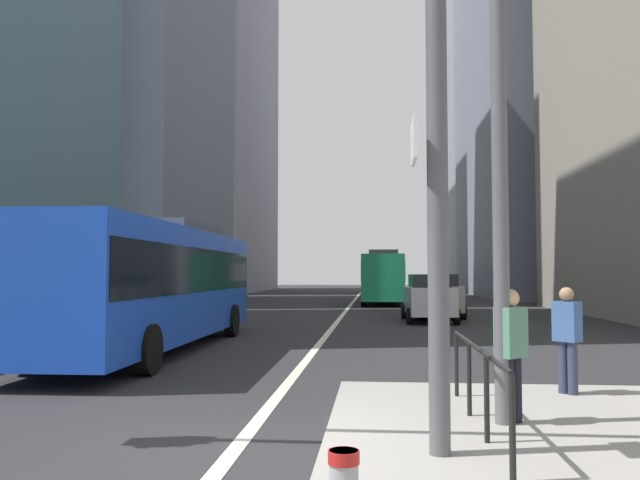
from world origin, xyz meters
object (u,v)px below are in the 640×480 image
object	(u,v)px
traffic_signal_gantry	(216,74)
pedestrian_waiting	(511,349)
city_bus_red_distant	(382,274)
street_lamp_post	(498,14)
city_bus_red_receding	(385,275)
car_receding_near	(429,297)
car_oncoming_mid	(193,298)
pedestrian_walking	(567,335)
car_receding_far	(438,295)
city_bus_blue_oncoming	(155,279)

from	to	relation	value
traffic_signal_gantry	pedestrian_waiting	distance (m)	4.82
city_bus_red_distant	street_lamp_post	world-z (taller)	street_lamp_post
city_bus_red_receding	car_receding_near	world-z (taller)	city_bus_red_receding
car_oncoming_mid	pedestrian_walking	distance (m)	18.60
city_bus_red_receding	traffic_signal_gantry	bearing A→B (deg)	-93.63
street_lamp_post	pedestrian_waiting	bearing A→B (deg)	21.74
car_oncoming_mid	car_receding_far	size ratio (longest dim) A/B	0.92
city_bus_red_receding	pedestrian_walking	bearing A→B (deg)	-85.76
city_bus_red_distant	car_receding_far	distance (m)	35.40
car_receding_far	car_oncoming_mid	bearing A→B (deg)	-159.33
car_receding_far	traffic_signal_gantry	distance (m)	23.46
car_receding_far	traffic_signal_gantry	xyz separation A→B (m)	(-4.48, -22.81, 3.16)
city_bus_red_receding	pedestrian_walking	world-z (taller)	city_bus_red_receding
car_receding_near	pedestrian_walking	bearing A→B (deg)	-87.31
car_receding_far	traffic_signal_gantry	world-z (taller)	traffic_signal_gantry
car_oncoming_mid	pedestrian_walking	world-z (taller)	car_oncoming_mid
car_oncoming_mid	street_lamp_post	size ratio (longest dim) A/B	0.52
car_receding_near	pedestrian_waiting	size ratio (longest dim) A/B	2.73
city_bus_red_receding	city_bus_red_distant	world-z (taller)	same
city_bus_blue_oncoming	city_bus_red_distant	size ratio (longest dim) A/B	1.03
car_oncoming_mid	street_lamp_post	xyz separation A→B (m)	(8.96, -17.55, 4.29)
city_bus_red_receding	traffic_signal_gantry	size ratio (longest dim) A/B	1.61
street_lamp_post	car_receding_near	bearing A→B (deg)	88.18
car_receding_far	traffic_signal_gantry	size ratio (longest dim) A/B	0.66
traffic_signal_gantry	city_bus_red_distant	bearing A→B (deg)	87.75
city_bus_blue_oncoming	car_receding_near	xyz separation A→B (m)	(7.84, 10.64, -0.85)
car_receding_near	pedestrian_waiting	xyz separation A→B (m)	(-0.48, -18.63, 0.07)
city_bus_red_receding	street_lamp_post	size ratio (longest dim) A/B	1.41
traffic_signal_gantry	pedestrian_walking	bearing A→B (deg)	37.11
street_lamp_post	pedestrian_walking	distance (m)	4.91
city_bus_red_receding	pedestrian_walking	xyz separation A→B (m)	(2.38, -32.13, -0.79)
car_oncoming_mid	city_bus_red_distant	bearing A→B (deg)	78.49
traffic_signal_gantry	street_lamp_post	xyz separation A→B (m)	(3.27, 1.43, 1.13)
city_bus_red_receding	traffic_signal_gantry	xyz separation A→B (m)	(-2.26, -35.65, 2.32)
car_oncoming_mid	traffic_signal_gantry	size ratio (longest dim) A/B	0.60
car_receding_near	traffic_signal_gantry	size ratio (longest dim) A/B	0.64
car_receding_far	pedestrian_waiting	xyz separation A→B (m)	(-1.10, -21.34, 0.07)
city_bus_red_distant	pedestrian_waiting	bearing A→B (deg)	-88.89
pedestrian_walking	car_receding_near	bearing A→B (deg)	92.69
street_lamp_post	pedestrian_waiting	xyz separation A→B (m)	(0.11, 0.05, -4.22)
car_receding_near	car_receding_far	xyz separation A→B (m)	(0.61, 2.70, 0.00)
city_bus_blue_oncoming	city_bus_red_distant	xyz separation A→B (m)	(6.26, 48.67, -0.00)
car_receding_near	pedestrian_walking	distance (m)	16.61
car_receding_near	car_receding_far	distance (m)	2.77
city_bus_red_distant	pedestrian_walking	distance (m)	54.68
pedestrian_waiting	car_receding_far	bearing A→B (deg)	87.06
street_lamp_post	pedestrian_walking	world-z (taller)	street_lamp_post
city_bus_blue_oncoming	car_receding_near	size ratio (longest dim) A/B	2.69
city_bus_blue_oncoming	city_bus_red_receding	world-z (taller)	same
city_bus_red_distant	car_oncoming_mid	bearing A→B (deg)	-101.51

